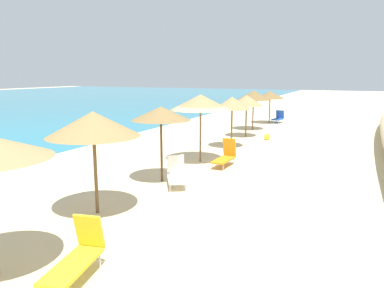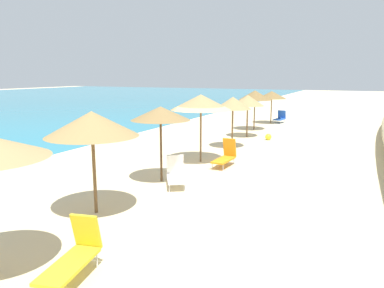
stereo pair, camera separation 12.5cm
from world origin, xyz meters
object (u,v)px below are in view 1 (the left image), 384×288
beach_umbrella_4 (201,102)px  lounge_chair_0 (225,156)px  beach_umbrella_2 (93,124)px  lounge_chair_4 (176,174)px  beach_umbrella_3 (161,114)px  beach_ball (267,137)px  beach_umbrella_6 (247,100)px  beach_umbrella_5 (232,103)px  beach_umbrella_7 (254,95)px  beach_umbrella_8 (270,95)px  lounge_chair_2 (78,255)px  lounge_chair_1 (278,118)px

beach_umbrella_4 → lounge_chair_0: 2.59m
beach_umbrella_2 → lounge_chair_4: beach_umbrella_2 is taller
beach_umbrella_2 → beach_umbrella_3: (3.56, -0.12, -0.05)m
beach_umbrella_3 → lounge_chair_4: size_ratio=1.93×
beach_ball → beach_umbrella_6: bearing=70.4°
beach_umbrella_5 → beach_umbrella_6: (3.67, 0.28, -0.11)m
beach_umbrella_7 → lounge_chair_4: beach_umbrella_7 is taller
beach_umbrella_2 → beach_umbrella_8: (21.45, -0.00, -0.29)m
lounge_chair_0 → lounge_chair_2: bearing=94.8°
beach_umbrella_4 → lounge_chair_4: beach_umbrella_4 is taller
beach_umbrella_3 → beach_umbrella_6: bearing=-0.1°
beach_umbrella_5 → beach_umbrella_6: 3.68m
beach_umbrella_5 → beach_ball: beach_umbrella_5 is taller
lounge_chair_2 → lounge_chair_4: bearing=-92.7°
beach_umbrella_5 → lounge_chair_1: (11.46, -0.15, -1.99)m
beach_umbrella_5 → beach_ball: size_ratio=7.34×
lounge_chair_2 → beach_ball: bearing=-101.1°
beach_umbrella_2 → beach_umbrella_7: size_ratio=1.05×
beach_umbrella_4 → beach_umbrella_5: (3.70, -0.23, -0.29)m
beach_umbrella_2 → beach_umbrella_5: 10.70m
beach_umbrella_3 → lounge_chair_0: (3.17, -1.35, -2.06)m
beach_umbrella_7 → beach_umbrella_8: (3.96, -0.28, -0.17)m
beach_umbrella_5 → beach_umbrella_4: bearing=176.5°
beach_umbrella_3 → beach_umbrella_5: 7.14m
lounge_chair_2 → beach_ball: 16.74m
beach_umbrella_2 → beach_umbrella_6: size_ratio=1.11×
beach_umbrella_4 → lounge_chair_2: size_ratio=1.81×
beach_umbrella_2 → beach_umbrella_5: size_ratio=1.07×
beach_umbrella_5 → beach_umbrella_8: (10.76, 0.42, -0.12)m
beach_umbrella_4 → lounge_chair_4: size_ratio=2.12×
beach_umbrella_2 → beach_ball: size_ratio=7.83×
beach_umbrella_3 → beach_umbrella_5: (7.13, -0.30, -0.12)m
beach_umbrella_5 → lounge_chair_1: bearing=-0.8°
beach_umbrella_5 → lounge_chair_4: size_ratio=1.91×
beach_umbrella_7 → beach_umbrella_3: bearing=-178.4°
beach_umbrella_2 → lounge_chair_2: bearing=-147.4°
beach_umbrella_8 → lounge_chair_2: (-24.37, -1.87, -1.80)m
beach_umbrella_3 → beach_umbrella_5: bearing=-2.4°
beach_umbrella_4 → beach_ball: (6.83, -1.44, -2.49)m
beach_umbrella_7 → lounge_chair_1: (4.65, -0.85, -2.04)m
beach_umbrella_6 → lounge_chair_1: (7.79, -0.43, -1.88)m
beach_umbrella_2 → beach_ball: beach_umbrella_2 is taller
beach_umbrella_2 → beach_umbrella_5: (10.69, -0.42, -0.17)m
beach_umbrella_5 → beach_umbrella_8: beach_umbrella_5 is taller
beach_umbrella_7 → lounge_chair_0: 11.08m
beach_umbrella_7 → lounge_chair_4: (-14.22, -1.13, -2.01)m
beach_umbrella_8 → lounge_chair_1: beach_umbrella_8 is taller
beach_umbrella_3 → lounge_chair_4: bearing=-110.7°
beach_umbrella_8 → beach_umbrella_4: bearing=-179.2°
beach_umbrella_2 → lounge_chair_0: 7.21m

